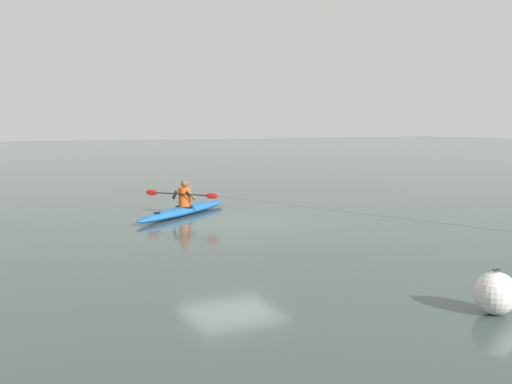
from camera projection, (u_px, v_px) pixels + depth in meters
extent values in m
plane|color=#384742|center=(231.00, 223.00, 16.34)|extent=(160.00, 160.00, 0.00)
ellipsoid|color=#1959A5|center=(184.00, 211.00, 17.80)|extent=(3.99, 3.33, 0.26)
torus|color=black|center=(184.00, 207.00, 17.78)|extent=(0.74, 0.74, 0.04)
cylinder|color=black|center=(157.00, 213.00, 16.53)|extent=(0.18, 0.18, 0.02)
cylinder|color=#E04C14|center=(185.00, 197.00, 17.79)|extent=(0.35, 0.35, 0.55)
sphere|color=brown|center=(185.00, 184.00, 17.74)|extent=(0.21, 0.21, 0.21)
cylinder|color=black|center=(181.00, 194.00, 17.60)|extent=(1.28, 1.60, 0.03)
ellipsoid|color=red|center=(212.00, 196.00, 17.17)|extent=(0.28, 0.34, 0.17)
ellipsoid|color=red|center=(152.00, 192.00, 18.02)|extent=(0.28, 0.34, 0.17)
cylinder|color=brown|center=(191.00, 195.00, 17.59)|extent=(0.31, 0.20, 0.34)
cylinder|color=brown|center=(175.00, 194.00, 17.82)|extent=(0.16, 0.32, 0.34)
sphere|color=silver|center=(496.00, 293.00, 8.54)|extent=(0.60, 0.60, 0.60)
torus|color=#333338|center=(497.00, 270.00, 8.50)|extent=(0.12, 0.12, 0.02)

